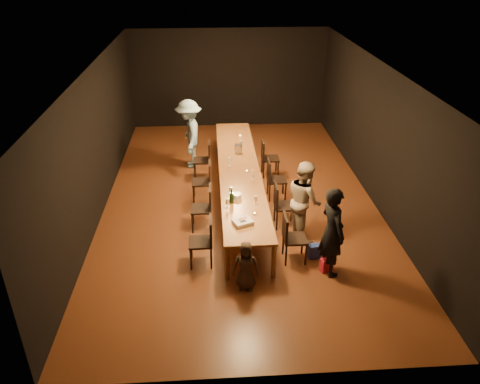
{
  "coord_description": "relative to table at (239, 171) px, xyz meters",
  "views": [
    {
      "loc": [
        -0.61,
        -9.38,
        5.13
      ],
      "look_at": [
        -0.09,
        -1.57,
        1.0
      ],
      "focal_mm": 35.0,
      "sensor_mm": 36.0,
      "label": 1
    }
  ],
  "objects": [
    {
      "name": "woman_tan",
      "position": [
        1.15,
        -1.6,
        0.1
      ],
      "size": [
        0.75,
        0.88,
        1.6
      ],
      "primitive_type": "imported",
      "rotation": [
        0.0,
        0.0,
        1.77
      ],
      "color": "#BEA98F",
      "rests_on": "ground"
    },
    {
      "name": "wineglass_1",
      "position": [
        0.2,
        -1.67,
        0.15
      ],
      "size": [
        0.06,
        0.06,
        0.21
      ],
      "primitive_type": null,
      "color": "beige",
      "rests_on": "table"
    },
    {
      "name": "chair_left_2",
      "position": [
        -0.85,
        0.0,
        -0.24
      ],
      "size": [
        0.42,
        0.42,
        0.93
      ],
      "primitive_type": null,
      "rotation": [
        0.0,
        0.0,
        1.57
      ],
      "color": "black",
      "rests_on": "ground"
    },
    {
      "name": "woman_birthday",
      "position": [
        1.4,
        -2.79,
        0.13
      ],
      "size": [
        0.56,
        0.69,
        1.65
      ],
      "primitive_type": "imported",
      "rotation": [
        0.0,
        0.0,
        1.87
      ],
      "color": "black",
      "rests_on": "ground"
    },
    {
      "name": "plate_stack",
      "position": [
        -0.13,
        -1.35,
        0.1
      ],
      "size": [
        0.21,
        0.21,
        0.1
      ],
      "primitive_type": "cylinder",
      "rotation": [
        0.0,
        0.0,
        0.19
      ],
      "color": "silver",
      "rests_on": "table"
    },
    {
      "name": "chair_right_3",
      "position": [
        0.85,
        1.2,
        -0.24
      ],
      "size": [
        0.42,
        0.42,
        0.93
      ],
      "primitive_type": null,
      "rotation": [
        0.0,
        0.0,
        -1.57
      ],
      "color": "black",
      "rests_on": "ground"
    },
    {
      "name": "chair_right_1",
      "position": [
        0.85,
        -1.2,
        -0.24
      ],
      "size": [
        0.42,
        0.42,
        0.93
      ],
      "primitive_type": null,
      "rotation": [
        0.0,
        0.0,
        -1.57
      ],
      "color": "black",
      "rests_on": "ground"
    },
    {
      "name": "room_shell",
      "position": [
        0.0,
        0.0,
        1.38
      ],
      "size": [
        6.04,
        10.04,
        3.02
      ],
      "color": "black",
      "rests_on": "ground"
    },
    {
      "name": "birthday_cake",
      "position": [
        -0.09,
        -2.31,
        0.09
      ],
      "size": [
        0.4,
        0.37,
        0.08
      ],
      "rotation": [
        0.0,
        0.0,
        0.37
      ],
      "color": "white",
      "rests_on": "table"
    },
    {
      "name": "tealight_near",
      "position": [
        0.15,
        -2.01,
        0.06
      ],
      "size": [
        0.05,
        0.05,
        0.03
      ],
      "primitive_type": "cylinder",
      "color": "#B2B7B2",
      "rests_on": "table"
    },
    {
      "name": "ice_bucket",
      "position": [
        0.04,
        0.92,
        0.15
      ],
      "size": [
        0.19,
        0.19,
        0.2
      ],
      "primitive_type": "cylinder",
      "rotation": [
        0.0,
        0.0,
        -0.02
      ],
      "color": "#AEAEB3",
      "rests_on": "table"
    },
    {
      "name": "gift_bag_red",
      "position": [
        1.36,
        -2.78,
        -0.57
      ],
      "size": [
        0.25,
        0.2,
        0.26
      ],
      "primitive_type": "cube",
      "rotation": [
        0.0,
        0.0,
        0.4
      ],
      "color": "red",
      "rests_on": "ground"
    },
    {
      "name": "chair_right_2",
      "position": [
        0.85,
        0.0,
        -0.24
      ],
      "size": [
        0.42,
        0.42,
        0.93
      ],
      "primitive_type": null,
      "rotation": [
        0.0,
        0.0,
        -1.57
      ],
      "color": "black",
      "rests_on": "ground"
    },
    {
      "name": "chair_right_0",
      "position": [
        0.85,
        -2.4,
        -0.24
      ],
      "size": [
        0.42,
        0.42,
        0.93
      ],
      "primitive_type": null,
      "rotation": [
        0.0,
        0.0,
        -1.57
      ],
      "color": "black",
      "rests_on": "ground"
    },
    {
      "name": "chair_left_3",
      "position": [
        -0.85,
        1.2,
        -0.24
      ],
      "size": [
        0.42,
        0.42,
        0.93
      ],
      "primitive_type": null,
      "rotation": [
        0.0,
        0.0,
        1.57
      ],
      "color": "black",
      "rests_on": "ground"
    },
    {
      "name": "table",
      "position": [
        0.0,
        0.0,
        0.0
      ],
      "size": [
        0.9,
        6.0,
        0.75
      ],
      "color": "brown",
      "rests_on": "ground"
    },
    {
      "name": "chair_left_0",
      "position": [
        -0.85,
        -2.4,
        -0.24
      ],
      "size": [
        0.42,
        0.42,
        0.93
      ],
      "primitive_type": null,
      "rotation": [
        0.0,
        0.0,
        1.57
      ],
      "color": "black",
      "rests_on": "ground"
    },
    {
      "name": "tealight_mid",
      "position": [
        0.15,
        -0.18,
        0.06
      ],
      "size": [
        0.05,
        0.05,
        0.03
      ],
      "primitive_type": "cylinder",
      "color": "#B2B7B2",
      "rests_on": "table"
    },
    {
      "name": "ground",
      "position": [
        0.0,
        0.0,
        -0.7
      ],
      "size": [
        10.0,
        10.0,
        0.0
      ],
      "primitive_type": "plane",
      "color": "#472111",
      "rests_on": "ground"
    },
    {
      "name": "wineglass_5",
      "position": [
        0.12,
        1.17,
        0.15
      ],
      "size": [
        0.06,
        0.06,
        0.21
      ],
      "primitive_type": null,
      "color": "silver",
      "rests_on": "table"
    },
    {
      "name": "tealight_far",
      "position": [
        0.15,
        1.98,
        0.06
      ],
      "size": [
        0.05,
        0.05,
        0.03
      ],
      "primitive_type": "cylinder",
      "color": "#B2B7B2",
      "rests_on": "table"
    },
    {
      "name": "wineglass_2",
      "position": [
        -0.26,
        -1.26,
        0.15
      ],
      "size": [
        0.06,
        0.06,
        0.21
      ],
      "primitive_type": null,
      "color": "silver",
      "rests_on": "table"
    },
    {
      "name": "chair_left_1",
      "position": [
        -0.85,
        -1.2,
        -0.24
      ],
      "size": [
        0.42,
        0.42,
        0.93
      ],
      "primitive_type": null,
      "rotation": [
        0.0,
        0.0,
        1.57
      ],
      "color": "black",
      "rests_on": "ground"
    },
    {
      "name": "man_blue",
      "position": [
        -1.15,
        1.89,
        0.18
      ],
      "size": [
        0.75,
        1.2,
        1.77
      ],
      "primitive_type": "imported",
      "rotation": [
        0.0,
        0.0,
        -1.48
      ],
      "color": "#94C2E4",
      "rests_on": "ground"
    },
    {
      "name": "gift_bag_blue",
      "position": [
        1.23,
        -2.36,
        -0.57
      ],
      "size": [
        0.24,
        0.19,
        0.27
      ],
      "primitive_type": "cube",
      "rotation": [
        0.0,
        0.0,
        0.23
      ],
      "color": "#223795",
      "rests_on": "ground"
    },
    {
      "name": "wineglass_3",
      "position": [
        0.24,
        -0.52,
        0.15
      ],
      "size": [
        0.06,
        0.06,
        0.21
      ],
      "primitive_type": null,
      "color": "beige",
      "rests_on": "table"
    },
    {
      "name": "wineglass_0",
      "position": [
        -0.34,
        -1.74,
        0.15
      ],
      "size": [
        0.06,
        0.06,
        0.21
      ],
      "primitive_type": null,
      "color": "beige",
      "rests_on": "table"
    },
    {
      "name": "child",
      "position": [
        -0.1,
        -3.14,
        -0.26
      ],
      "size": [
        0.47,
        0.35,
        0.89
      ],
      "primitive_type": "imported",
      "rotation": [
        0.0,
        0.0,
        -0.15
      ],
      "color": "#3A2C20",
      "rests_on": "ground"
    },
    {
      "name": "champagne_bottle",
      "position": [
        -0.25,
        -1.53,
        0.22
      ],
      "size": [
        0.1,
        0.1,
        0.34
      ],
      "primitive_type": null,
      "rotation": [
        0.0,
        0.0,
        0.36
      ],
      "color": "black",
      "rests_on": "table"
    },
    {
      "name": "wineglass_4",
      "position": [
        -0.21,
        0.18,
        0.15
      ],
      "size": [
        0.06,
        0.06,
        0.21
      ],
      "primitive_type": null,
      "color": "silver",
      "rests_on": "table"
    }
  ]
}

